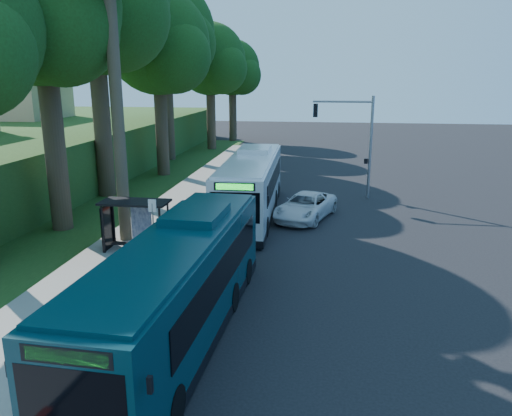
% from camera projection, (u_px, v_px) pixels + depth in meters
% --- Properties ---
extents(ground, '(140.00, 140.00, 0.00)m').
position_uv_depth(ground, '(287.00, 239.00, 26.02)').
color(ground, black).
rests_on(ground, ground).
extents(sidewalk, '(4.50, 70.00, 0.12)m').
position_uv_depth(sidewalk, '(153.00, 232.00, 27.01)').
color(sidewalk, gray).
rests_on(sidewalk, ground).
extents(red_curb, '(0.25, 30.00, 0.13)m').
position_uv_depth(red_curb, '(171.00, 260.00, 22.87)').
color(red_curb, maroon).
rests_on(red_curb, ground).
extents(grass_verge, '(8.00, 70.00, 0.06)m').
position_uv_depth(grass_verge, '(95.00, 206.00, 32.59)').
color(grass_verge, '#234719').
rests_on(grass_verge, ground).
extents(bus_shelter, '(3.20, 1.51, 2.55)m').
position_uv_depth(bus_shelter, '(132.00, 215.00, 23.82)').
color(bus_shelter, black).
rests_on(bus_shelter, ground).
extents(stop_sign_pole, '(0.35, 0.06, 3.17)m').
position_uv_depth(stop_sign_pole, '(153.00, 224.00, 21.45)').
color(stop_sign_pole, gray).
rests_on(stop_sign_pole, ground).
extents(traffic_signal_pole, '(4.10, 0.30, 7.00)m').
position_uv_depth(traffic_signal_pole, '(356.00, 134.00, 33.93)').
color(traffic_signal_pole, gray).
rests_on(traffic_signal_pole, ground).
extents(hillside_backdrop, '(24.00, 60.00, 8.80)m').
position_uv_depth(hillside_backdrop, '(2.00, 145.00, 43.49)').
color(hillside_backdrop, '#234719').
rests_on(hillside_backdrop, ground).
extents(tree_0, '(8.40, 8.00, 15.70)m').
position_uv_depth(tree_0, '(43.00, 15.00, 24.86)').
color(tree_0, '#382B1E').
rests_on(tree_0, ground).
extents(tree_1, '(10.50, 10.00, 18.26)m').
position_uv_depth(tree_1, '(95.00, 5.00, 32.25)').
color(tree_1, '#382B1E').
rests_on(tree_1, ground).
extents(tree_2, '(8.82, 8.40, 15.12)m').
position_uv_depth(tree_2, '(159.00, 48.00, 40.28)').
color(tree_2, '#382B1E').
rests_on(tree_2, ground).
extents(tree_3, '(10.08, 9.60, 17.28)m').
position_uv_depth(tree_3, '(166.00, 36.00, 47.83)').
color(tree_3, '#382B1E').
rests_on(tree_3, ground).
extents(tree_4, '(8.40, 8.00, 14.14)m').
position_uv_depth(tree_4, '(211.00, 63.00, 55.71)').
color(tree_4, '#382B1E').
rests_on(tree_4, ground).
extents(tree_5, '(7.35, 7.00, 12.86)m').
position_uv_depth(tree_5, '(233.00, 71.00, 63.43)').
color(tree_5, '#382B1E').
rests_on(tree_5, ground).
extents(white_bus, '(3.23, 13.11, 3.88)m').
position_uv_depth(white_bus, '(251.00, 184.00, 30.23)').
color(white_bus, silver).
rests_on(white_bus, ground).
extents(teal_bus, '(3.18, 12.71, 3.76)m').
position_uv_depth(teal_bus, '(179.00, 284.00, 15.85)').
color(teal_bus, '#0A2E37').
rests_on(teal_bus, ground).
extents(pickup, '(4.01, 5.93, 1.51)m').
position_uv_depth(pickup, '(305.00, 206.00, 29.65)').
color(pickup, silver).
rests_on(pickup, ground).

